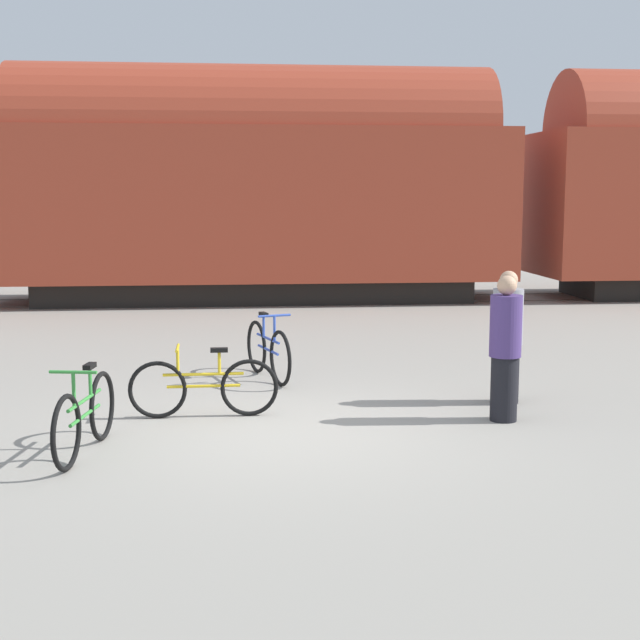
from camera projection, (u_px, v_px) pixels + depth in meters
name	position (u px, v px, depth m)	size (l,w,h in m)	color
ground_plane	(285.00, 431.00, 9.70)	(80.00, 80.00, 0.00)	gray
freight_train	(254.00, 179.00, 21.04)	(38.17, 3.11, 5.53)	black
rail_near	(256.00, 304.00, 20.74)	(50.17, 0.07, 0.01)	#4C4238
rail_far	(255.00, 297.00, 22.16)	(50.17, 0.07, 0.01)	#4C4238
bicycle_yellow	(204.00, 387.00, 10.24)	(1.72, 0.46, 0.83)	black
bicycle_blue	(268.00, 351.00, 12.34)	(0.59, 1.68, 0.94)	black
bicycle_green	(85.00, 416.00, 8.77)	(0.46, 1.76, 0.90)	black
person_in_purple	(505.00, 349.00, 10.02)	(0.36, 0.36, 1.66)	black
person_in_grey	(507.00, 338.00, 10.89)	(0.37, 0.37, 1.63)	black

